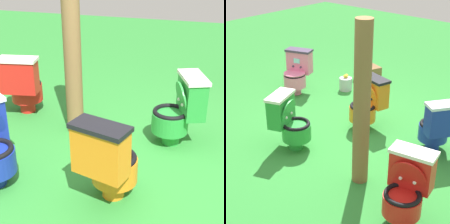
# 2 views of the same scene
# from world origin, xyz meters

# --- Properties ---
(ground) EXTENTS (14.00, 14.00, 0.00)m
(ground) POSITION_xyz_m (0.00, 0.00, 0.00)
(ground) COLOR #2D8433
(toilet_green) EXTENTS (0.61, 0.56, 0.73)m
(toilet_green) POSITION_xyz_m (0.26, 0.75, 0.37)
(toilet_green) COLOR green
(toilet_green) RESTS_ON ground
(toilet_orange) EXTENTS (0.51, 0.58, 0.73)m
(toilet_orange) POSITION_xyz_m (-0.14, -0.34, 0.37)
(toilet_orange) COLOR orange
(toilet_orange) RESTS_ON ground
(toilet_red) EXTENTS (0.49, 0.56, 0.73)m
(toilet_red) POSITION_xyz_m (-1.57, 0.92, 0.37)
(toilet_red) COLOR red
(toilet_red) RESTS_ON ground
(wooden_post) EXTENTS (0.18, 0.18, 1.82)m
(wooden_post) POSITION_xyz_m (-0.85, 0.70, 0.91)
(wooden_post) COLOR brown
(wooden_post) RESTS_ON ground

